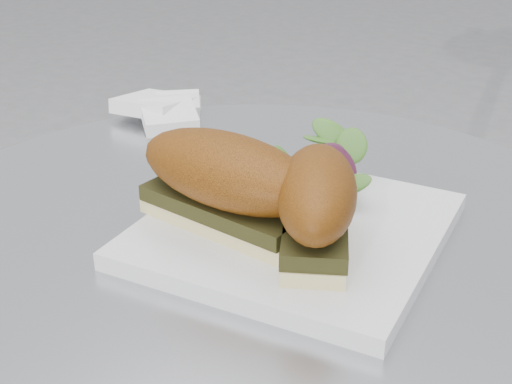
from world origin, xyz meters
TOP-DOWN VIEW (x-y plane):
  - plate at (0.03, 0.02)m, footprint 0.28×0.28m
  - sandwich_left at (-0.02, -0.02)m, footprint 0.18×0.09m
  - sandwich_right at (0.07, -0.01)m, footprint 0.12×0.15m
  - salad at (0.01, 0.09)m, footprint 0.10×0.10m
  - napkin at (-0.26, 0.17)m, footprint 0.13×0.13m

SIDE VIEW (x-z plane):
  - plate at x=0.03m, z-range 0.73..0.75m
  - napkin at x=-0.26m, z-range 0.73..0.75m
  - salad at x=0.01m, z-range 0.75..0.80m
  - sandwich_left at x=-0.02m, z-range 0.75..0.83m
  - sandwich_right at x=0.07m, z-range 0.75..0.83m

